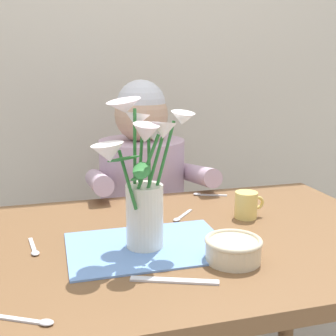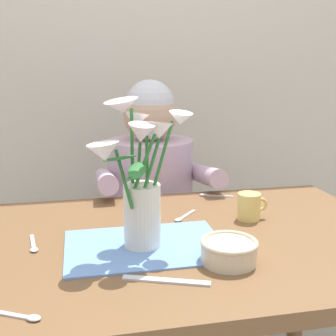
% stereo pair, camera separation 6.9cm
% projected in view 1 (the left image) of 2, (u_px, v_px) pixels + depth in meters
% --- Properties ---
extents(wood_panel_backdrop, '(4.00, 0.10, 2.50)m').
position_uv_depth(wood_panel_backdrop, '(119.00, 51.00, 2.04)').
color(wood_panel_backdrop, beige).
rests_on(wood_panel_backdrop, ground_plane).
extents(dining_table, '(1.20, 0.80, 0.74)m').
position_uv_depth(dining_table, '(186.00, 269.00, 1.19)').
color(dining_table, brown).
rests_on(dining_table, ground_plane).
extents(seated_person, '(0.45, 0.47, 1.14)m').
position_uv_depth(seated_person, '(143.00, 221.00, 1.79)').
color(seated_person, '#4C4C56').
rests_on(seated_person, ground_plane).
extents(striped_placemat, '(0.40, 0.28, 0.00)m').
position_uv_depth(striped_placemat, '(148.00, 246.00, 1.10)').
color(striped_placemat, '#6B93D1').
rests_on(striped_placemat, dining_table).
extents(flower_vase, '(0.27, 0.22, 0.38)m').
position_uv_depth(flower_vase, '(143.00, 176.00, 1.05)').
color(flower_vase, silver).
rests_on(flower_vase, dining_table).
extents(ceramic_bowl, '(0.14, 0.14, 0.06)m').
position_uv_depth(ceramic_bowl, '(233.00, 249.00, 1.02)').
color(ceramic_bowl, beige).
rests_on(ceramic_bowl, dining_table).
extents(dinner_knife, '(0.18, 0.08, 0.00)m').
position_uv_depth(dinner_knife, '(174.00, 281.00, 0.93)').
color(dinner_knife, silver).
rests_on(dinner_knife, dining_table).
extents(ceramic_mug, '(0.09, 0.07, 0.08)m').
position_uv_depth(ceramic_mug, '(247.00, 205.00, 1.31)').
color(ceramic_mug, '#E5C666').
rests_on(ceramic_mug, dining_table).
extents(spoon_0, '(0.09, 0.10, 0.01)m').
position_uv_depth(spoon_0, '(180.00, 217.00, 1.31)').
color(spoon_0, silver).
rests_on(spoon_0, dining_table).
extents(spoon_1, '(0.12, 0.06, 0.01)m').
position_uv_depth(spoon_1, '(205.00, 195.00, 1.54)').
color(spoon_1, silver).
rests_on(spoon_1, dining_table).
extents(spoon_2, '(0.03, 0.12, 0.01)m').
position_uv_depth(spoon_2, '(34.00, 249.00, 1.08)').
color(spoon_2, silver).
rests_on(spoon_2, dining_table).
extents(spoon_3, '(0.11, 0.07, 0.01)m').
position_uv_depth(spoon_3, '(33.00, 321.00, 0.78)').
color(spoon_3, silver).
rests_on(spoon_3, dining_table).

